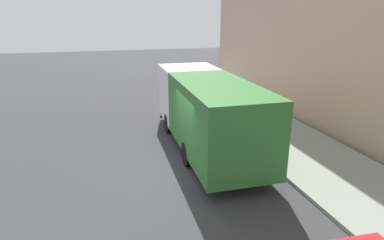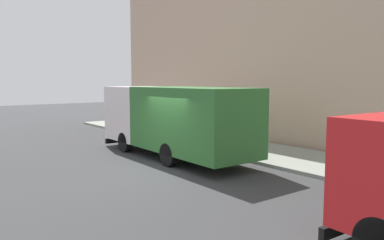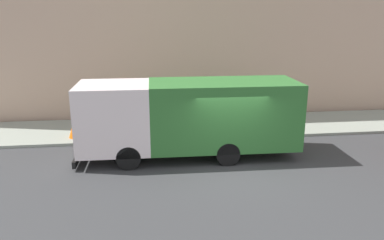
% 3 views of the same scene
% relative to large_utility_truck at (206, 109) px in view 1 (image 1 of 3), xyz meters
% --- Properties ---
extents(ground, '(80.00, 80.00, 0.00)m').
position_rel_large_utility_truck_xyz_m(ground, '(-1.35, -1.37, -1.60)').
color(ground, '#353537').
extents(sidewalk, '(3.66, 30.00, 0.12)m').
position_rel_large_utility_truck_xyz_m(sidewalk, '(3.48, -1.37, -1.54)').
color(sidewalk, gray).
rests_on(sidewalk, ground).
extents(large_utility_truck, '(2.51, 8.13, 2.84)m').
position_rel_large_utility_truck_xyz_m(large_utility_truck, '(0.00, 0.00, 0.00)').
color(large_utility_truck, white).
rests_on(large_utility_truck, ground).
extents(pedestrian_walking, '(0.48, 0.48, 1.68)m').
position_rel_large_utility_truck_xyz_m(pedestrian_walking, '(2.80, 1.91, -0.59)').
color(pedestrian_walking, brown).
rests_on(pedestrian_walking, sidewalk).
extents(traffic_cone_orange, '(0.51, 0.51, 0.73)m').
position_rel_large_utility_truck_xyz_m(traffic_cone_orange, '(2.43, 4.59, -1.11)').
color(traffic_cone_orange, orange).
rests_on(traffic_cone_orange, sidewalk).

